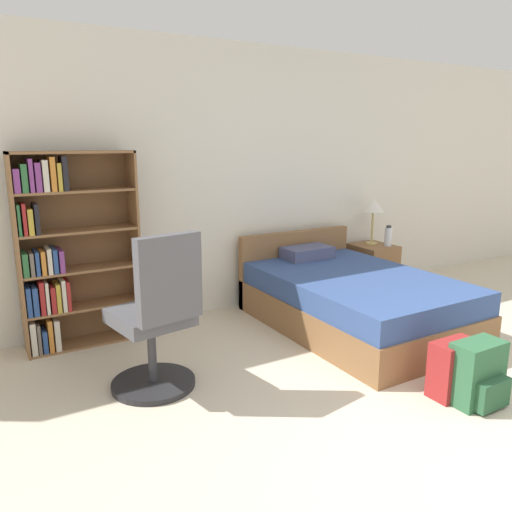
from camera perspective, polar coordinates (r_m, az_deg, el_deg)
wall_back at (r=5.14m, az=-0.01°, el=8.73°), size 9.00×0.06×2.60m
bookshelf at (r=4.33m, az=-21.12°, el=0.29°), size 0.95×0.29×1.61m
bed at (r=4.71m, az=10.75°, el=-4.83°), size 1.33×2.02×0.76m
office_chair at (r=3.43m, az=-11.23°, el=-7.42°), size 0.59×0.64×1.13m
nightstand at (r=5.88m, az=13.14°, el=-1.29°), size 0.42×0.49×0.53m
table_lamp at (r=5.78m, az=13.26°, el=5.48°), size 0.24×0.24×0.52m
water_bottle at (r=5.79m, az=14.88°, el=2.20°), size 0.08×0.08×0.23m
backpack_red at (r=3.69m, az=21.81°, el=-12.07°), size 0.33×0.25×0.39m
backpack_green at (r=3.64m, az=24.06°, el=-12.29°), size 0.35×0.26×0.42m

